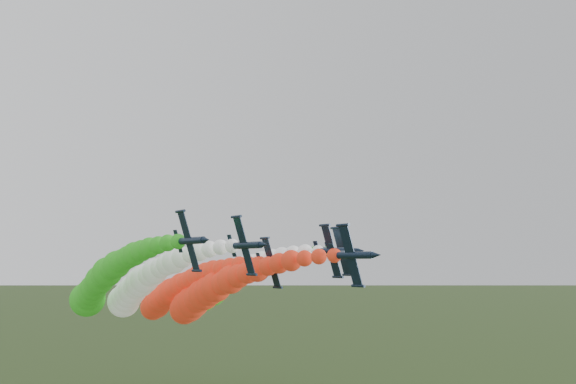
{
  "coord_description": "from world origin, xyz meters",
  "views": [
    {
      "loc": [
        -68.9,
        -80.76,
        40.98
      ],
      "look_at": [
        -1.06,
        3.68,
        54.55
      ],
      "focal_mm": 35.0,
      "sensor_mm": 36.0,
      "label": 1
    }
  ],
  "objects_px": {
    "jet_outer_left": "(101,283)",
    "jet_outer_right": "(227,284)",
    "jet_inner_right": "(210,287)",
    "jet_trail": "(172,293)",
    "jet_inner_left": "(140,286)",
    "jet_lead": "(208,294)"
  },
  "relations": [
    {
      "from": "jet_outer_right",
      "to": "jet_lead",
      "type": "bearing_deg",
      "value": -132.73
    },
    {
      "from": "jet_outer_left",
      "to": "jet_outer_right",
      "type": "height_order",
      "value": "jet_outer_left"
    },
    {
      "from": "jet_inner_left",
      "to": "jet_trail",
      "type": "xyz_separation_m",
      "value": [
        14.17,
        9.68,
        -2.73
      ]
    },
    {
      "from": "jet_inner_right",
      "to": "jet_trail",
      "type": "xyz_separation_m",
      "value": [
        -5.83,
        11.09,
        -2.04
      ]
    },
    {
      "from": "jet_outer_left",
      "to": "jet_outer_right",
      "type": "bearing_deg",
      "value": 2.36
    },
    {
      "from": "jet_inner_left",
      "to": "jet_outer_left",
      "type": "xyz_separation_m",
      "value": [
        -9.07,
        3.05,
        0.87
      ]
    },
    {
      "from": "jet_inner_right",
      "to": "jet_outer_right",
      "type": "distance_m",
      "value": 11.29
    },
    {
      "from": "jet_inner_left",
      "to": "jet_outer_right",
      "type": "xyz_separation_m",
      "value": [
        29.53,
        4.64,
        -0.25
      ]
    },
    {
      "from": "jet_inner_left",
      "to": "jet_inner_right",
      "type": "distance_m",
      "value": 20.06
    },
    {
      "from": "jet_outer_left",
      "to": "jet_trail",
      "type": "relative_size",
      "value": 1.01
    },
    {
      "from": "jet_lead",
      "to": "jet_outer_right",
      "type": "distance_m",
      "value": 27.01
    },
    {
      "from": "jet_inner_right",
      "to": "jet_lead",
      "type": "bearing_deg",
      "value": -122.52
    },
    {
      "from": "jet_outer_right",
      "to": "jet_inner_right",
      "type": "bearing_deg",
      "value": -147.56
    },
    {
      "from": "jet_inner_left",
      "to": "jet_outer_left",
      "type": "distance_m",
      "value": 9.61
    },
    {
      "from": "jet_inner_right",
      "to": "jet_inner_left",
      "type": "bearing_deg",
      "value": 175.96
    },
    {
      "from": "jet_inner_right",
      "to": "jet_trail",
      "type": "bearing_deg",
      "value": 117.73
    },
    {
      "from": "jet_lead",
      "to": "jet_inner_left",
      "type": "relative_size",
      "value": 1.0
    },
    {
      "from": "jet_inner_left",
      "to": "jet_inner_right",
      "type": "bearing_deg",
      "value": -4.04
    },
    {
      "from": "jet_outer_left",
      "to": "jet_trail",
      "type": "bearing_deg",
      "value": 15.92
    },
    {
      "from": "jet_inner_right",
      "to": "jet_outer_left",
      "type": "height_order",
      "value": "jet_outer_left"
    },
    {
      "from": "jet_inner_left",
      "to": "jet_lead",
      "type": "bearing_deg",
      "value": -53.48
    },
    {
      "from": "jet_lead",
      "to": "jet_inner_right",
      "type": "distance_m",
      "value": 16.35
    }
  ]
}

